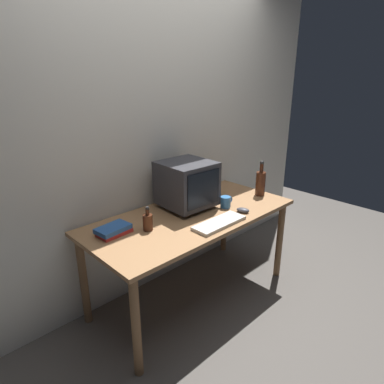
{
  "coord_description": "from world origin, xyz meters",
  "views": [
    {
      "loc": [
        -1.61,
        -1.67,
        1.75
      ],
      "look_at": [
        0.0,
        0.0,
        0.91
      ],
      "focal_mm": 31.23,
      "sensor_mm": 36.0,
      "label": 1
    }
  ],
  "objects_px": {
    "computer_mouse": "(243,210)",
    "bottle_tall": "(261,182)",
    "crt_monitor": "(187,184)",
    "bottle_short": "(148,221)",
    "keyboard": "(219,223)",
    "book_stack": "(114,230)",
    "metal_canister": "(215,186)",
    "mug": "(226,202)"
  },
  "relations": [
    {
      "from": "crt_monitor",
      "to": "metal_canister",
      "type": "height_order",
      "value": "crt_monitor"
    },
    {
      "from": "bottle_tall",
      "to": "mug",
      "type": "height_order",
      "value": "bottle_tall"
    },
    {
      "from": "metal_canister",
      "to": "computer_mouse",
      "type": "bearing_deg",
      "value": -109.48
    },
    {
      "from": "crt_monitor",
      "to": "metal_canister",
      "type": "distance_m",
      "value": 0.41
    },
    {
      "from": "crt_monitor",
      "to": "book_stack",
      "type": "xyz_separation_m",
      "value": [
        -0.67,
        -0.0,
        -0.16
      ]
    },
    {
      "from": "computer_mouse",
      "to": "mug",
      "type": "relative_size",
      "value": 0.83
    },
    {
      "from": "book_stack",
      "to": "metal_canister",
      "type": "height_order",
      "value": "metal_canister"
    },
    {
      "from": "computer_mouse",
      "to": "bottle_short",
      "type": "height_order",
      "value": "bottle_short"
    },
    {
      "from": "bottle_tall",
      "to": "bottle_short",
      "type": "xyz_separation_m",
      "value": [
        -1.12,
        0.13,
        -0.05
      ]
    },
    {
      "from": "bottle_short",
      "to": "mug",
      "type": "distance_m",
      "value": 0.7
    },
    {
      "from": "book_stack",
      "to": "metal_canister",
      "type": "xyz_separation_m",
      "value": [
        1.06,
        0.06,
        0.05
      ]
    },
    {
      "from": "bottle_short",
      "to": "keyboard",
      "type": "bearing_deg",
      "value": -34.18
    },
    {
      "from": "computer_mouse",
      "to": "mug",
      "type": "xyz_separation_m",
      "value": [
        -0.02,
        0.16,
        0.03
      ]
    },
    {
      "from": "bottle_short",
      "to": "mug",
      "type": "xyz_separation_m",
      "value": [
        0.69,
        -0.1,
        -0.02
      ]
    },
    {
      "from": "crt_monitor",
      "to": "keyboard",
      "type": "bearing_deg",
      "value": -98.18
    },
    {
      "from": "crt_monitor",
      "to": "keyboard",
      "type": "relative_size",
      "value": 0.95
    },
    {
      "from": "book_stack",
      "to": "mug",
      "type": "relative_size",
      "value": 1.96
    },
    {
      "from": "mug",
      "to": "metal_canister",
      "type": "xyz_separation_m",
      "value": [
        0.17,
        0.28,
        0.03
      ]
    },
    {
      "from": "bottle_tall",
      "to": "bottle_short",
      "type": "height_order",
      "value": "bottle_tall"
    },
    {
      "from": "book_stack",
      "to": "mug",
      "type": "height_order",
      "value": "mug"
    },
    {
      "from": "keyboard",
      "to": "metal_canister",
      "type": "distance_m",
      "value": 0.64
    },
    {
      "from": "bottle_short",
      "to": "book_stack",
      "type": "distance_m",
      "value": 0.23
    },
    {
      "from": "bottle_tall",
      "to": "mug",
      "type": "bearing_deg",
      "value": 176.72
    },
    {
      "from": "keyboard",
      "to": "metal_canister",
      "type": "xyz_separation_m",
      "value": [
        0.45,
        0.45,
        0.06
      ]
    },
    {
      "from": "computer_mouse",
      "to": "book_stack",
      "type": "bearing_deg",
      "value": 138.69
    },
    {
      "from": "computer_mouse",
      "to": "metal_canister",
      "type": "xyz_separation_m",
      "value": [
        0.15,
        0.44,
        0.06
      ]
    },
    {
      "from": "bottle_tall",
      "to": "crt_monitor",
      "type": "bearing_deg",
      "value": 159.49
    },
    {
      "from": "keyboard",
      "to": "bottle_short",
      "type": "distance_m",
      "value": 0.5
    },
    {
      "from": "book_stack",
      "to": "metal_canister",
      "type": "bearing_deg",
      "value": 3.37
    },
    {
      "from": "keyboard",
      "to": "computer_mouse",
      "type": "relative_size",
      "value": 4.2
    },
    {
      "from": "crt_monitor",
      "to": "bottle_short",
      "type": "distance_m",
      "value": 0.5
    },
    {
      "from": "computer_mouse",
      "to": "bottle_tall",
      "type": "bearing_deg",
      "value": -0.78
    },
    {
      "from": "bottle_short",
      "to": "book_stack",
      "type": "bearing_deg",
      "value": 151.04
    },
    {
      "from": "keyboard",
      "to": "bottle_short",
      "type": "xyz_separation_m",
      "value": [
        -0.41,
        0.28,
        0.05
      ]
    },
    {
      "from": "keyboard",
      "to": "metal_canister",
      "type": "bearing_deg",
      "value": 45.58
    },
    {
      "from": "bottle_short",
      "to": "book_stack",
      "type": "xyz_separation_m",
      "value": [
        -0.2,
        0.11,
        -0.04
      ]
    },
    {
      "from": "bottle_tall",
      "to": "metal_canister",
      "type": "relative_size",
      "value": 2.05
    },
    {
      "from": "keyboard",
      "to": "book_stack",
      "type": "distance_m",
      "value": 0.73
    },
    {
      "from": "computer_mouse",
      "to": "metal_canister",
      "type": "height_order",
      "value": "metal_canister"
    },
    {
      "from": "crt_monitor",
      "to": "keyboard",
      "type": "height_order",
      "value": "crt_monitor"
    },
    {
      "from": "computer_mouse",
      "to": "metal_canister",
      "type": "bearing_deg",
      "value": 51.61
    },
    {
      "from": "bottle_tall",
      "to": "metal_canister",
      "type": "bearing_deg",
      "value": 130.62
    }
  ]
}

